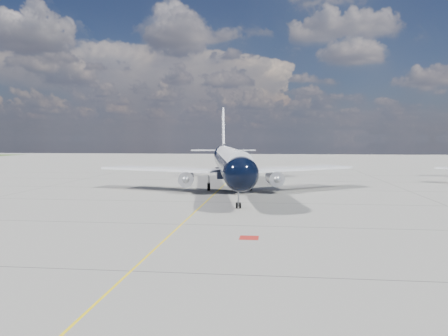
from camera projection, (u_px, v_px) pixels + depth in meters
The scene contains 4 objects.
ground at pixel (223, 186), 76.73m from camera, with size 320.00×320.00×0.00m, color gray.
taxiway_centerline at pixel (220, 189), 71.77m from camera, with size 0.16×160.00×0.01m, color yellow.
red_marking at pixel (249, 238), 36.30m from camera, with size 1.60×1.60×0.01m, color maroon.
main_airliner at pixel (229, 162), 69.79m from camera, with size 41.27×50.71×14.69m.
Camera 1 is at (8.81, -45.84, 8.23)m, focal length 35.00 mm.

